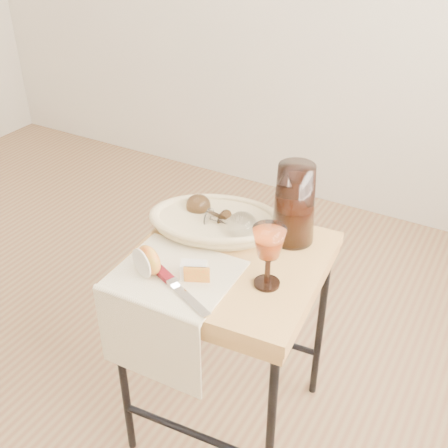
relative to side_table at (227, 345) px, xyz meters
The scene contains 11 objects.
floor 0.81m from the side_table, 159.88° to the right, with size 3.60×3.60×0.00m, color brown.
side_table is the anchor object (origin of this frame).
tea_towel 0.37m from the side_table, 120.72° to the right, with size 0.31×0.28×0.01m, color #F7E9C5.
bread_basket 0.38m from the side_table, 133.80° to the left, with size 0.35×0.24×0.05m, color tan, non-canonical shape.
goblet_lying_a 0.41m from the side_table, 137.66° to the left, with size 0.12×0.07×0.07m, color brown, non-canonical shape.
goblet_lying_b 0.39m from the side_table, 119.40° to the left, with size 0.14×0.09×0.09m, color white, non-canonical shape.
pitcher 0.49m from the side_table, 56.55° to the left, with size 0.16×0.24×0.27m, color black, non-canonical shape.
wine_goblet 0.44m from the side_table, 19.94° to the right, with size 0.08×0.08×0.17m, color white, non-canonical shape.
apple_half 0.43m from the side_table, 130.44° to the right, with size 0.09×0.05×0.08m, color red.
apple_wedge 0.38m from the side_table, 103.30° to the right, with size 0.07×0.04×0.05m, color silver.
table_knife 0.39m from the side_table, 104.60° to the right, with size 0.26×0.03×0.02m, color silver, non-canonical shape.
Camera 1 is at (1.30, -0.83, 1.55)m, focal length 44.86 mm.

